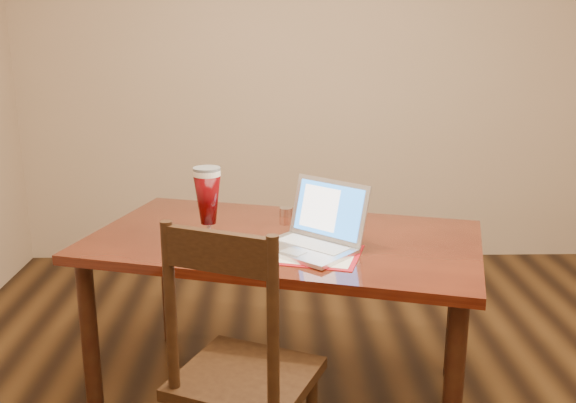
{
  "coord_description": "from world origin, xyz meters",
  "views": [
    {
      "loc": [
        -0.47,
        -1.95,
        1.62
      ],
      "look_at": [
        -0.42,
        0.57,
        0.94
      ],
      "focal_mm": 40.0,
      "sensor_mm": 36.0,
      "label": 1
    }
  ],
  "objects": [
    {
      "name": "dining_table",
      "position": [
        -0.45,
        0.64,
        0.69
      ],
      "size": [
        1.82,
        1.33,
        1.08
      ],
      "rotation": [
        0.0,
        0.0,
        -0.28
      ],
      "color": "#51180A",
      "rests_on": "ground"
    },
    {
      "name": "dining_chair",
      "position": [
        -0.59,
        -0.01,
        0.49
      ],
      "size": [
        0.58,
        0.57,
        1.05
      ],
      "rotation": [
        0.0,
        0.0,
        -0.42
      ],
      "color": "#321D0E",
      "rests_on": "ground"
    }
  ]
}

